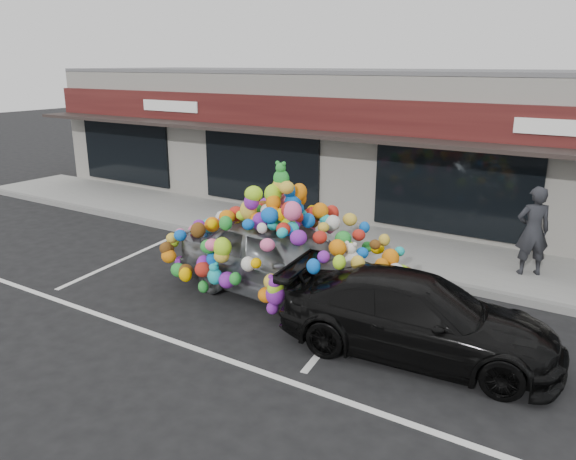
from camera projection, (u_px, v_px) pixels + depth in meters
The scene contains 10 objects.
ground at pixel (226, 288), 11.71m from camera, with size 90.00×90.00×0.00m, color black.
shop_building at pixel (390, 140), 17.89m from camera, with size 24.00×7.20×4.31m.
sidewalk at pixel (320, 237), 14.91m from camera, with size 26.00×3.00×0.15m, color gray.
kerb at pixel (290, 252), 13.71m from camera, with size 26.00×0.18×0.16m, color slate.
parking_stripe_left at pixel (127, 258), 13.54m from camera, with size 0.12×4.40×0.01m, color silver.
parking_stripe_mid at pixel (350, 316), 10.42m from camera, with size 0.12×4.40×0.01m, color silver.
lane_line at pixel (233, 362), 8.82m from camera, with size 14.00×0.12×0.01m, color silver.
toy_car at pixel (283, 251), 11.09m from camera, with size 3.26×4.98×2.81m.
black_sedan at pixel (418, 317), 8.92m from camera, with size 4.43×1.80×1.29m, color black.
pedestrian_a at pixel (533, 231), 11.83m from camera, with size 0.70×0.46×1.93m, color black.
Camera 1 is at (6.99, -8.44, 4.52)m, focal length 35.00 mm.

